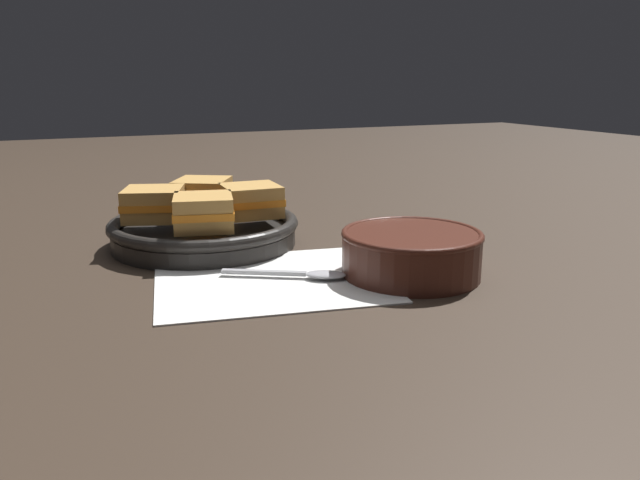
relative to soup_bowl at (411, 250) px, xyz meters
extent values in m
plane|color=#382B21|center=(-0.11, 0.09, -0.03)|extent=(4.00, 4.00, 0.00)
cube|color=white|center=(-0.17, 0.05, -0.03)|extent=(0.32, 0.28, 0.00)
cylinder|color=#4C2319|center=(0.00, 0.00, -0.01)|extent=(0.17, 0.17, 0.06)
cylinder|color=orange|center=(0.00, 0.00, 0.01)|extent=(0.15, 0.15, 0.01)
torus|color=#4C2319|center=(0.00, 0.00, 0.02)|extent=(0.18, 0.18, 0.01)
cube|color=#B7B7BC|center=(-0.17, 0.06, -0.03)|extent=(0.10, 0.06, 0.01)
ellipsoid|color=#B7B7BC|center=(-0.11, 0.02, -0.03)|extent=(0.06, 0.05, 0.01)
cylinder|color=black|center=(-0.20, 0.25, -0.02)|extent=(0.27, 0.27, 0.02)
torus|color=black|center=(-0.20, 0.25, 0.00)|extent=(0.28, 0.28, 0.02)
cube|color=#C18E47|center=(-0.27, 0.27, 0.02)|extent=(0.10, 0.10, 0.02)
cube|color=orange|center=(-0.27, 0.27, 0.03)|extent=(0.10, 0.10, 0.01)
cube|color=#C18E47|center=(-0.27, 0.27, 0.05)|extent=(0.10, 0.10, 0.02)
cube|color=#C18E47|center=(-0.22, 0.18, 0.02)|extent=(0.09, 0.10, 0.02)
cube|color=orange|center=(-0.22, 0.18, 0.03)|extent=(0.10, 0.10, 0.01)
cube|color=#C18E47|center=(-0.22, 0.18, 0.05)|extent=(0.09, 0.10, 0.02)
cube|color=#C18E47|center=(-0.13, 0.23, 0.02)|extent=(0.08, 0.08, 0.02)
cube|color=orange|center=(-0.13, 0.23, 0.03)|extent=(0.09, 0.08, 0.01)
cube|color=#C18E47|center=(-0.13, 0.23, 0.05)|extent=(0.08, 0.08, 0.02)
cube|color=#C18E47|center=(-0.18, 0.32, 0.02)|extent=(0.11, 0.11, 0.02)
cube|color=orange|center=(-0.18, 0.32, 0.03)|extent=(0.11, 0.11, 0.01)
cube|color=#C18E47|center=(-0.18, 0.32, 0.05)|extent=(0.11, 0.11, 0.02)
camera|label=1|loc=(-0.41, -0.64, 0.21)|focal=35.00mm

